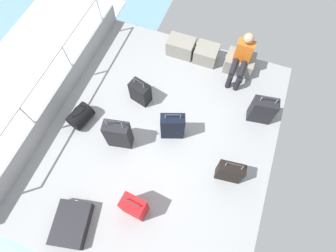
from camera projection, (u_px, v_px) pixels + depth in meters
The scene contains 16 objects.
ground_plane at pixel (159, 138), 5.23m from camera, with size 4.40×5.20×0.06m, color #939699.
gunwale_port at pixel (58, 99), 5.32m from camera, with size 0.06×5.20×0.45m, color #939699.
railing_port at pixel (47, 83), 4.82m from camera, with size 0.04×4.20×1.02m.
sea_wake at pixel (13, 93), 6.05m from camera, with size 12.00×12.00×0.01m.
cargo_crate_0 at pixel (181, 47), 5.95m from camera, with size 0.63×0.41×0.38m.
cargo_crate_1 at pixel (206, 54), 5.88m from camera, with size 0.53×0.45×0.36m.
cargo_crate_2 at pixel (239, 63), 5.76m from camera, with size 0.64×0.47×0.38m.
passenger_seated at pixel (242, 58), 5.35m from camera, with size 0.34×0.66×1.08m.
suitcase_0 at pixel (173, 126), 4.92m from camera, with size 0.49×0.34×0.81m.
suitcase_1 at pixel (140, 92), 5.35m from camera, with size 0.45×0.34×0.66m.
suitcase_2 at pixel (262, 110), 5.11m from camera, with size 0.48×0.30×0.78m.
suitcase_3 at pixel (72, 224), 4.41m from camera, with size 0.69×0.82×0.22m.
suitcase_4 at pixel (134, 207), 4.33m from camera, with size 0.42×0.30×0.72m.
suitcase_5 at pixel (230, 172), 4.61m from camera, with size 0.47×0.24×0.73m.
suitcase_6 at pixel (118, 134), 4.84m from camera, with size 0.49×0.32×0.92m.
duffel_bag at pixel (80, 116), 5.20m from camera, with size 0.46×0.54×0.51m.
Camera 1 is at (0.88, -1.85, 4.79)m, focal length 28.22 mm.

